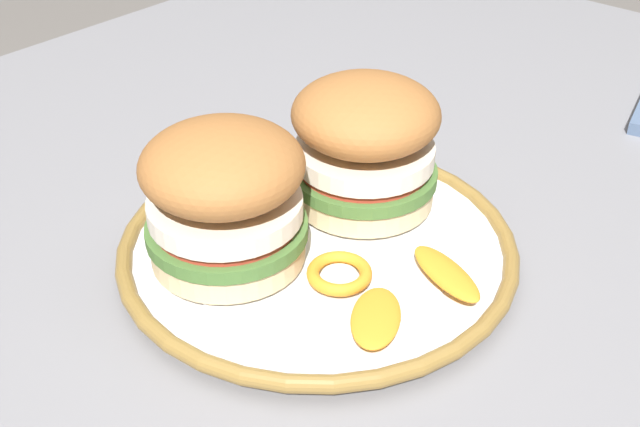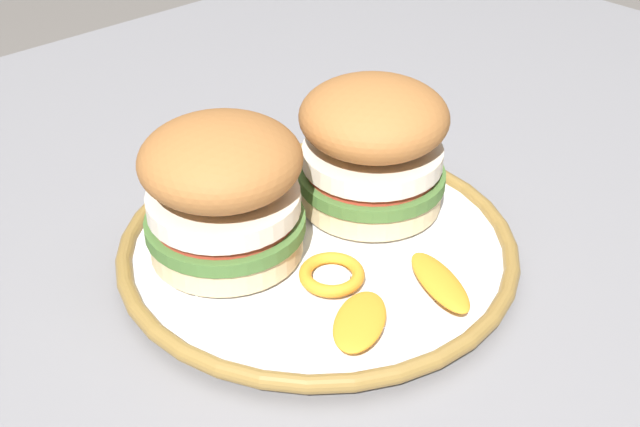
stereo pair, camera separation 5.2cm
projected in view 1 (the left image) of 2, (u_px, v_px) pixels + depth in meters
name	position (u px, v px, depth m)	size (l,w,h in m)	color
dining_table	(366.00, 308.00, 0.68)	(1.19, 1.03, 0.72)	gray
dinner_plate	(320.00, 248.00, 0.59)	(0.29, 0.29, 0.02)	white
sandwich_half_left	(224.00, 195.00, 0.54)	(0.13, 0.13, 0.10)	beige
sandwich_half_right	(368.00, 140.00, 0.60)	(0.11, 0.11, 0.10)	beige
orange_peel_curled	(339.00, 274.00, 0.54)	(0.05, 0.05, 0.01)	orange
orange_peel_strip_long	(446.00, 273.00, 0.54)	(0.05, 0.07, 0.01)	orange
orange_peel_strip_short	(376.00, 318.00, 0.51)	(0.07, 0.06, 0.01)	orange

